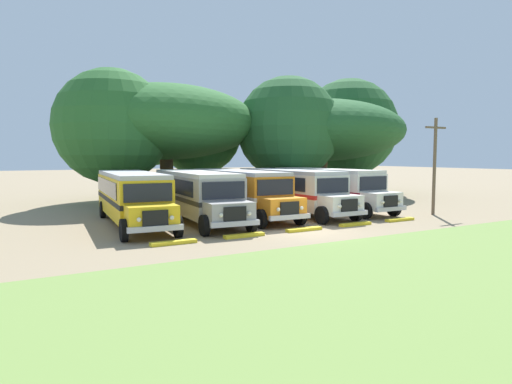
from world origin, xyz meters
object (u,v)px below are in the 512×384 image
parked_bus_slot_2 (240,190)px  broad_shade_tree (159,125)px  parked_bus_slot_1 (197,193)px  parked_bus_slot_3 (291,189)px  parked_bus_slot_4 (328,187)px  secondary_tree (322,130)px  utility_pole (435,163)px  parked_bus_slot_0 (132,195)px

parked_bus_slot_2 → broad_shade_tree: bearing=-171.8°
parked_bus_slot_1 → parked_bus_slot_3: 6.61m
parked_bus_slot_4 → secondary_tree: size_ratio=0.56×
parked_bus_slot_2 → parked_bus_slot_4: size_ratio=1.00×
parked_bus_slot_4 → broad_shade_tree: size_ratio=0.66×
parked_bus_slot_1 → utility_pole: bearing=74.5°
parked_bus_slot_0 → parked_bus_slot_3: size_ratio=1.01×
parked_bus_slot_2 → utility_pole: bearing=63.9°
parked_bus_slot_1 → parked_bus_slot_2: same height
secondary_tree → utility_pole: secondary_tree is taller
parked_bus_slot_0 → parked_bus_slot_1: bearing=87.1°
parked_bus_slot_0 → parked_bus_slot_3: 10.17m
broad_shade_tree → utility_pole: broad_shade_tree is taller
parked_bus_slot_1 → parked_bus_slot_2: size_ratio=1.01×
parked_bus_slot_0 → parked_bus_slot_1: 3.59m
utility_pole → parked_bus_slot_3: bearing=144.7°
secondary_tree → parked_bus_slot_4: bearing=-126.0°
broad_shade_tree → secondary_tree: (15.44, -1.89, 0.02)m
secondary_tree → utility_pole: bearing=-101.7°
secondary_tree → broad_shade_tree: bearing=173.0°
parked_bus_slot_0 → parked_bus_slot_1: (3.56, -0.47, 0.00)m
parked_bus_slot_2 → broad_shade_tree: size_ratio=0.66×
parked_bus_slot_4 → broad_shade_tree: 15.12m
parked_bus_slot_1 → secondary_tree: (17.16, 10.40, 4.67)m
parked_bus_slot_3 → utility_pole: 9.17m
parked_bus_slot_4 → utility_pole: utility_pole is taller
parked_bus_slot_2 → parked_bus_slot_4: same height
parked_bus_slot_1 → broad_shade_tree: (1.72, 12.29, 4.65)m
parked_bus_slot_1 → utility_pole: size_ratio=1.80×
parked_bus_slot_1 → parked_bus_slot_3: bearing=95.7°
utility_pole → parked_bus_slot_1: bearing=160.0°
parked_bus_slot_3 → parked_bus_slot_0: bearing=-91.2°
parked_bus_slot_0 → utility_pole: bearing=77.1°
parked_bus_slot_2 → secondary_tree: 17.76m
parked_bus_slot_1 → utility_pole: utility_pole is taller
parked_bus_slot_2 → parked_bus_slot_4: bearing=90.8°
parked_bus_slot_3 → utility_pole: bearing=55.4°
parked_bus_slot_1 → parked_bus_slot_3: same height
secondary_tree → utility_pole: (-3.20, -15.47, -2.97)m
parked_bus_slot_1 → parked_bus_slot_2: (3.11, 0.60, 0.00)m
parked_bus_slot_4 → broad_shade_tree: broad_shade_tree is taller
parked_bus_slot_4 → secondary_tree: bearing=143.5°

